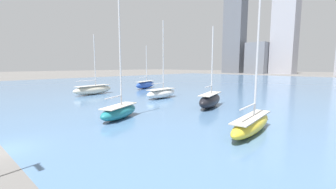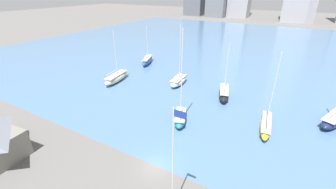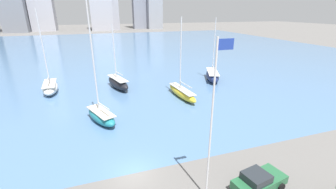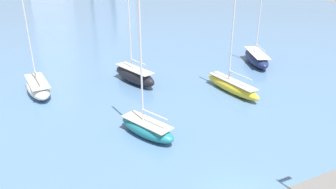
{
  "view_description": "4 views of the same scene",
  "coord_description": "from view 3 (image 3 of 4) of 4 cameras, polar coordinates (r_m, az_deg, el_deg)",
  "views": [
    {
      "loc": [
        19.47,
        -3.18,
        6.14
      ],
      "look_at": [
        -1.66,
        19.06,
        2.17
      ],
      "focal_mm": 24.0,
      "sensor_mm": 36.0,
      "label": 1
    },
    {
      "loc": [
        12.85,
        -19.13,
        21.61
      ],
      "look_at": [
        -4.57,
        11.12,
        4.96
      ],
      "focal_mm": 24.0,
      "sensor_mm": 36.0,
      "label": 2
    },
    {
      "loc": [
        -2.33,
        -16.78,
        13.92
      ],
      "look_at": [
        5.99,
        8.17,
        4.08
      ],
      "focal_mm": 24.0,
      "sensor_mm": 36.0,
      "label": 3
    },
    {
      "loc": [
        -12.21,
        -13.68,
        16.24
      ],
      "look_at": [
        1.3,
        14.18,
        2.55
      ],
      "focal_mm": 35.0,
      "sensor_mm": 36.0,
      "label": 4
    }
  ],
  "objects": [
    {
      "name": "flag_pole",
      "position": [
        16.02,
        11.16,
        -6.59
      ],
      "size": [
        1.24,
        0.14,
        12.46
      ],
      "color": "silver",
      "rests_on": "ground_plane"
    },
    {
      "name": "sailboat_teal",
      "position": [
        31.06,
        -16.62,
        -5.04
      ],
      "size": [
        4.43,
        6.83,
        16.2
      ],
      "rotation": [
        0.0,
        0.0,
        0.39
      ],
      "color": "#1E757F",
      "rests_on": "harbor_water"
    },
    {
      "name": "sailboat_yellow",
      "position": [
        38.28,
        3.52,
        0.58
      ],
      "size": [
        2.69,
        9.16,
        13.07
      ],
      "rotation": [
        0.0,
        0.0,
        0.11
      ],
      "color": "yellow",
      "rests_on": "harbor_water"
    },
    {
      "name": "sailboat_black",
      "position": [
        43.61,
        -12.6,
        2.93
      ],
      "size": [
        4.21,
        8.1,
        11.73
      ],
      "rotation": [
        0.0,
        0.0,
        0.29
      ],
      "color": "black",
      "rests_on": "harbor_water"
    },
    {
      "name": "sailboat_white",
      "position": [
        45.83,
        -27.75,
        1.7
      ],
      "size": [
        3.05,
        7.63,
        14.37
      ],
      "rotation": [
        0.0,
        0.0,
        0.07
      ],
      "color": "white",
      "rests_on": "harbor_water"
    },
    {
      "name": "ground_plane",
      "position": [
        21.92,
        -8.6,
        -19.18
      ],
      "size": [
        500.0,
        500.0,
        0.0
      ],
      "primitive_type": "plane",
      "color": "#605E5B"
    },
    {
      "name": "sailboat_navy",
      "position": [
        48.83,
        11.21,
        4.8
      ],
      "size": [
        5.58,
        8.9,
        12.67
      ],
      "rotation": [
        0.0,
        0.0,
        -0.39
      ],
      "color": "#19234C",
      "rests_on": "harbor_water"
    },
    {
      "name": "parked_pickup_green",
      "position": [
        21.01,
        22.02,
        -19.69
      ],
      "size": [
        4.88,
        2.93,
        1.74
      ],
      "rotation": [
        0.0,
        0.0,
        1.75
      ],
      "color": "#235B38",
      "rests_on": "ground_plane"
    },
    {
      "name": "harbor_water",
      "position": [
        87.92,
        -16.98,
        10.53
      ],
      "size": [
        180.0,
        140.0,
        0.0
      ],
      "color": "#4C7099",
      "rests_on": "ground_plane"
    }
  ]
}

